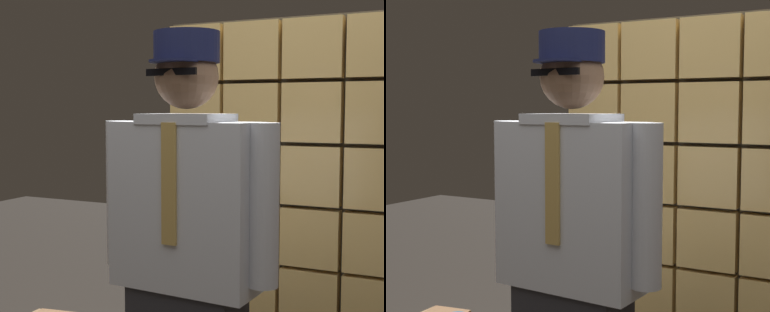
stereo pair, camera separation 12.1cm
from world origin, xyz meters
The scene contains 2 objects.
glass_block_wall centered at (0.00, 1.51, 0.97)m, with size 1.65×0.10×1.98m.
standing_person centered at (-0.16, 0.38, 0.91)m, with size 0.70×0.31×1.75m.
Camera 2 is at (0.86, -1.39, 1.48)m, focal length 54.11 mm.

